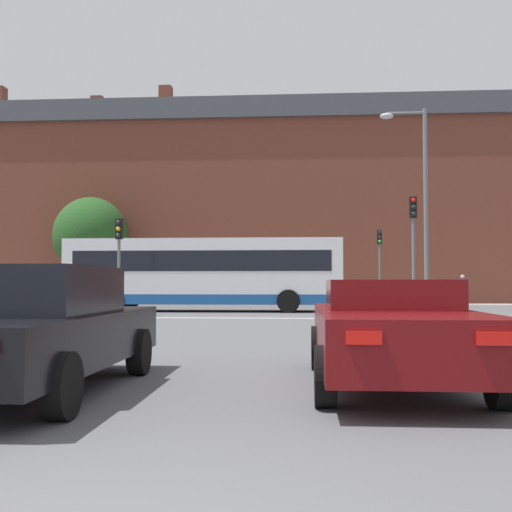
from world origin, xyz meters
The scene contains 13 objects.
stop_line_strip centered at (0.00, 20.78, 0.00)m, with size 8.82×0.30×0.01m, color silver.
far_pavement centered at (0.00, 36.31, 0.01)m, with size 69.80×2.50×0.01m, color gray.
brick_civic_building centered at (-2.40, 46.21, 6.83)m, with size 45.06×15.09×15.69m.
car_saloon_left centered at (-1.99, 4.78, 0.75)m, with size 2.09×4.86×1.47m.
car_roadster_right centered at (2.30, 5.59, 0.68)m, with size 1.99×4.72×1.32m.
bus_crossing_lead centered at (-3.22, 26.27, 1.75)m, with size 12.34×2.77×3.25m.
traffic_light_near_left centered at (-5.96, 22.03, 2.57)m, with size 0.26×0.31×3.79m.
traffic_light_near_right centered at (5.36, 21.78, 3.02)m, with size 0.26×0.31×4.52m.
traffic_light_far_right centered at (5.74, 35.41, 2.94)m, with size 0.26×0.31×4.38m.
street_lamp_junction centered at (5.51, 21.46, 4.66)m, with size 1.74×0.36×7.77m.
pedestrian_waiting centered at (3.08, 36.51, 1.00)m, with size 0.43×0.45×1.70m.
pedestrian_walking_east centered at (10.79, 36.60, 1.05)m, with size 0.44×0.30×1.78m.
tree_kerbside centered at (-12.22, 37.31, 4.27)m, with size 4.71×4.71×6.75m.
Camera 1 is at (1.17, -2.53, 1.28)m, focal length 45.00 mm.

